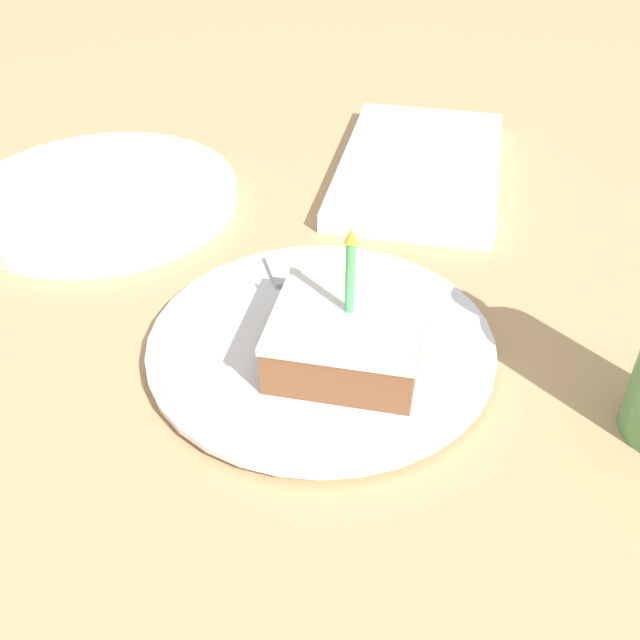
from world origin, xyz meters
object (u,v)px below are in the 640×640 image
(plate, at_px, (320,347))
(side_plate, at_px, (102,196))
(cake_slice, at_px, (348,333))
(fork, at_px, (296,301))
(marble_board, at_px, (420,167))

(plate, height_order, side_plate, side_plate)
(plate, relative_size, cake_slice, 2.42)
(cake_slice, relative_size, fork, 0.73)
(plate, xyz_separation_m, cake_slice, (-0.01, -0.02, 0.03))
(fork, bearing_deg, marble_board, -14.99)
(plate, distance_m, fork, 0.05)
(cake_slice, xyz_separation_m, side_plate, (0.20, 0.29, -0.03))
(cake_slice, relative_size, side_plate, 0.40)
(plate, height_order, fork, fork)
(side_plate, bearing_deg, fork, -120.83)
(cake_slice, bearing_deg, plate, 64.90)
(cake_slice, bearing_deg, side_plate, 55.86)
(plate, bearing_deg, marble_board, -7.87)
(plate, relative_size, side_plate, 0.98)
(plate, distance_m, side_plate, 0.32)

